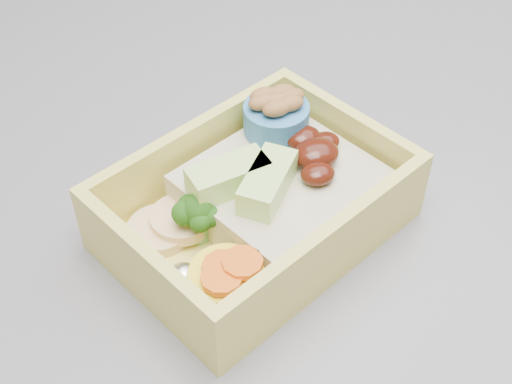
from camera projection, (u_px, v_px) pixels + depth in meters
name	position (u px, v px, depth m)	size (l,w,h in m)	color
bento_box	(261.00, 199.00, 0.46)	(0.22, 0.20, 0.07)	#DDD15B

